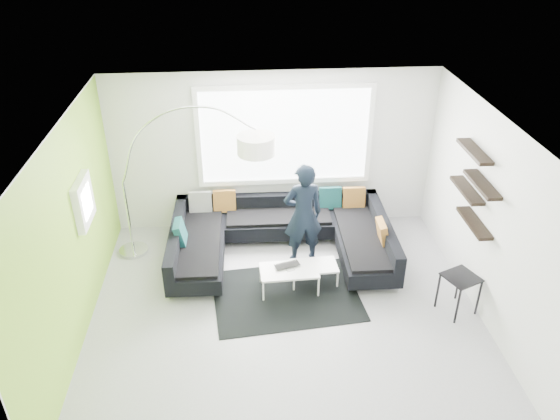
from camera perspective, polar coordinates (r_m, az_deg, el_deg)
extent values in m
plane|color=gray|center=(7.96, 0.55, -10.60)|extent=(5.50, 5.50, 0.00)
cube|color=silver|center=(9.33, -0.76, 6.12)|extent=(5.50, 0.04, 2.80)
cube|color=silver|center=(5.19, 3.15, -16.77)|extent=(5.50, 0.04, 2.80)
cube|color=silver|center=(7.44, -21.04, -2.78)|extent=(0.04, 5.00, 2.80)
cube|color=silver|center=(7.84, 21.07, -1.04)|extent=(0.04, 5.00, 2.80)
cube|color=white|center=(6.49, 0.67, 8.51)|extent=(5.50, 5.00, 0.04)
cube|color=#7FB72D|center=(7.43, -20.96, -2.78)|extent=(0.01, 5.00, 2.80)
cube|color=white|center=(9.19, 0.50, 7.76)|extent=(2.96, 0.06, 1.68)
cube|color=white|center=(7.82, -19.77, 0.84)|extent=(0.12, 0.66, 0.66)
cube|color=black|center=(7.97, 19.63, 2.24)|extent=(0.20, 1.24, 0.95)
cube|color=black|center=(8.94, 0.10, -3.97)|extent=(3.55, 2.24, 0.37)
cube|color=black|center=(8.76, 0.10, -2.21)|extent=(3.55, 2.24, 0.28)
cube|color=brown|center=(8.73, 0.10, -1.91)|extent=(3.15, 0.24, 0.39)
cube|color=black|center=(8.24, 0.65, -8.90)|extent=(2.27, 1.75, 0.01)
cube|color=white|center=(8.33, 2.25, -6.87)|extent=(1.14, 0.69, 0.36)
cube|color=black|center=(8.19, 18.10, -8.32)|extent=(0.58, 0.58, 0.60)
imported|color=black|center=(8.53, 2.43, -0.46)|extent=(0.74, 0.59, 1.72)
imported|color=black|center=(8.16, 0.90, -6.02)|extent=(0.51, 0.45, 0.03)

